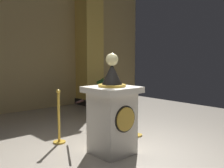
# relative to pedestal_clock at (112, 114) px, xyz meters

# --- Properties ---
(ground_plane) EXTENTS (10.76, 10.76, 0.00)m
(ground_plane) POSITION_rel_pedestal_clock_xyz_m (-0.08, -0.03, -0.69)
(ground_plane) COLOR #9E9384
(back_wall) EXTENTS (10.76, 0.16, 3.97)m
(back_wall) POSITION_rel_pedestal_clock_xyz_m (-0.08, 4.54, 1.29)
(back_wall) COLOR tan
(back_wall) RESTS_ON ground_plane
(pedestal_clock) EXTENTS (0.78, 0.78, 1.73)m
(pedestal_clock) POSITION_rel_pedestal_clock_xyz_m (0.00, 0.00, 0.00)
(pedestal_clock) COLOR silver
(pedestal_clock) RESTS_ON ground_plane
(stanchion_near) EXTENTS (0.24, 0.24, 1.02)m
(stanchion_near) POSITION_rel_pedestal_clock_xyz_m (1.07, 0.42, -0.34)
(stanchion_near) COLOR gold
(stanchion_near) RESTS_ON ground_plane
(stanchion_far) EXTENTS (0.24, 0.24, 1.05)m
(stanchion_far) POSITION_rel_pedestal_clock_xyz_m (-0.39, 1.10, -0.32)
(stanchion_far) COLOR gold
(stanchion_far) RESTS_ON ground_plane
(velvet_rope) EXTENTS (1.11, 1.09, 0.22)m
(velvet_rope) POSITION_rel_pedestal_clock_xyz_m (0.34, 0.76, 0.10)
(velvet_rope) COLOR black
(column_right) EXTENTS (0.85, 0.85, 3.81)m
(column_right) POSITION_rel_pedestal_clock_xyz_m (2.65, 4.14, 1.20)
(column_right) COLOR black
(column_right) RESTS_ON ground_plane
(potted_palm_right) EXTENTS (0.68, 0.63, 1.06)m
(potted_palm_right) POSITION_rel_pedestal_clock_xyz_m (2.56, 3.13, -0.33)
(potted_palm_right) COLOR #4C3828
(potted_palm_right) RESTS_ON ground_plane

